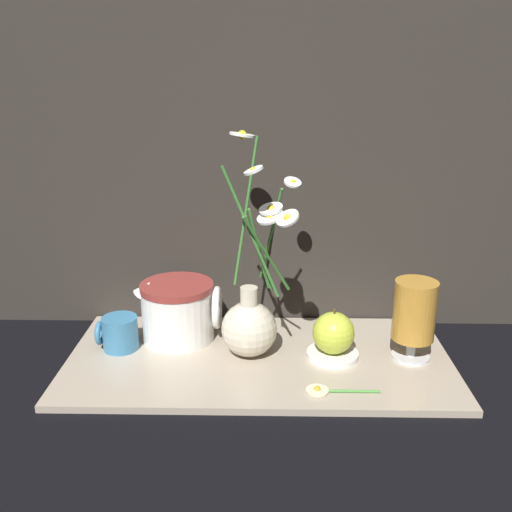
{
  "coord_description": "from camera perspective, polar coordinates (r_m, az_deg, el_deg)",
  "views": [
    {
      "loc": [
        0.01,
        -0.91,
        0.5
      ],
      "look_at": [
        -0.01,
        0.0,
        0.2
      ],
      "focal_mm": 40.0,
      "sensor_mm": 36.0,
      "label": 1
    }
  ],
  "objects": [
    {
      "name": "shelf",
      "position": [
        1.04,
        0.3,
        -10.28
      ],
      "size": [
        0.68,
        0.33,
        0.01
      ],
      "color": "tan",
      "rests_on": "ground_plane"
    },
    {
      "name": "ceramic_pitcher",
      "position": [
        1.08,
        -7.74,
        -5.23
      ],
      "size": [
        0.16,
        0.14,
        0.12
      ],
      "color": "white",
      "rests_on": "shelf"
    },
    {
      "name": "ground_plane",
      "position": [
        1.04,
        0.3,
        -10.57
      ],
      "size": [
        6.0,
        6.0,
        0.0
      ],
      "primitive_type": "plane",
      "color": "black"
    },
    {
      "name": "yellow_mug",
      "position": [
        1.08,
        -13.55,
        -7.5
      ],
      "size": [
        0.07,
        0.06,
        0.06
      ],
      "color": "teal",
      "rests_on": "shelf"
    },
    {
      "name": "loose_daisy",
      "position": [
        0.94,
        7.02,
        -13.21
      ],
      "size": [
        0.12,
        0.04,
        0.01
      ],
      "color": "#4C8E3D",
      "rests_on": "shelf"
    },
    {
      "name": "vase_with_flowers",
      "position": [
        1.01,
        -0.6,
        -6.43
      ],
      "size": [
        0.14,
        0.17,
        0.39
      ],
      "color": "beige",
      "rests_on": "shelf"
    },
    {
      "name": "saucer_plate",
      "position": [
        1.04,
        7.67,
        -9.79
      ],
      "size": [
        0.09,
        0.09,
        0.01
      ],
      "color": "white",
      "rests_on": "shelf"
    },
    {
      "name": "tea_glass",
      "position": [
        1.03,
        15.54,
        -5.49
      ],
      "size": [
        0.07,
        0.07,
        0.14
      ],
      "color": "silver",
      "rests_on": "shelf"
    },
    {
      "name": "backdrop_wall",
      "position": [
        1.1,
        0.5,
        20.76
      ],
      "size": [
        1.18,
        0.02,
        1.1
      ],
      "color": "#2D2823",
      "rests_on": "ground_plane"
    },
    {
      "name": "orange_fruit",
      "position": [
        1.02,
        7.77,
        -7.69
      ],
      "size": [
        0.07,
        0.07,
        0.08
      ],
      "color": "#B7C638",
      "rests_on": "saucer_plate"
    }
  ]
}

